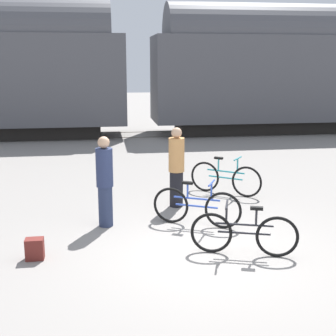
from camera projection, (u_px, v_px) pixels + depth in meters
The scene contains 10 objects.
ground_plane at pixel (206, 252), 7.61m from camera, with size 80.00×80.00×0.00m, color gray.
freight_train at pixel (139, 66), 19.17m from camera, with size 56.02×2.80×5.40m.
rail_near at pixel (142, 137), 19.12m from camera, with size 68.02×0.07×0.01m, color #4C4238.
rail_far at pixel (139, 132), 20.50m from camera, with size 68.02×0.07×0.01m, color #4C4238.
bicycle_teal at pixel (225, 178), 10.86m from camera, with size 1.44×1.09×0.89m.
bicycle_blue at pixel (197, 207), 8.77m from camera, with size 1.56×0.80×0.87m.
bicycle_black at pixel (244, 234), 7.43m from camera, with size 1.64×0.60×0.84m.
person_in_tan at pixel (176, 167), 9.84m from camera, with size 0.33×0.33×1.70m.
person_in_navy at pixel (105, 181), 8.65m from camera, with size 0.31×0.31×1.71m.
backpack at pixel (35, 249), 7.31m from camera, with size 0.28×0.20×0.34m.
Camera 1 is at (-1.63, -6.96, 3.03)m, focal length 50.00 mm.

